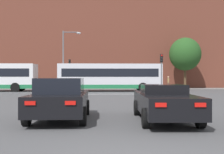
% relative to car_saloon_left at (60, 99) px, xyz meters
% --- Properties ---
extents(stop_line_strip, '(7.59, 0.30, 0.01)m').
position_rel_car_saloon_left_xyz_m(stop_line_strip, '(2.05, 15.92, -0.79)').
color(stop_line_strip, silver).
rests_on(stop_line_strip, ground_plane).
extents(far_pavement, '(68.43, 2.50, 0.01)m').
position_rel_car_saloon_left_xyz_m(far_pavement, '(2.05, 28.01, -0.79)').
color(far_pavement, gray).
rests_on(far_pavement, ground_plane).
extents(brick_civic_building, '(48.53, 14.45, 26.20)m').
position_rel_car_saloon_left_xyz_m(brick_civic_building, '(2.64, 38.42, 9.56)').
color(brick_civic_building, brown).
rests_on(brick_civic_building, ground_plane).
extents(car_saloon_left, '(2.10, 4.44, 1.57)m').
position_rel_car_saloon_left_xyz_m(car_saloon_left, '(0.00, 0.00, 0.00)').
color(car_saloon_left, black).
rests_on(car_saloon_left, ground_plane).
extents(car_roadster_right, '(2.05, 4.93, 1.33)m').
position_rel_car_saloon_left_xyz_m(car_roadster_right, '(3.85, -0.38, -0.10)').
color(car_roadster_right, black).
rests_on(car_roadster_right, ground_plane).
extents(bus_crossing_lead, '(11.57, 2.72, 3.10)m').
position_rel_car_saloon_left_xyz_m(bus_crossing_lead, '(2.46, 21.23, 0.87)').
color(bus_crossing_lead, silver).
rests_on(bus_crossing_lead, ground_plane).
extents(traffic_light_near_right, '(0.26, 0.31, 3.86)m').
position_rel_car_saloon_left_xyz_m(traffic_light_near_right, '(7.35, 16.43, 1.82)').
color(traffic_light_near_right, slate).
rests_on(traffic_light_near_right, ground_plane).
extents(traffic_light_far_left, '(0.26, 0.31, 4.01)m').
position_rel_car_saloon_left_xyz_m(traffic_light_far_left, '(-2.82, 27.36, 1.92)').
color(traffic_light_far_left, slate).
rests_on(traffic_light_far_left, ground_plane).
extents(street_lamp_junction, '(2.09, 0.36, 6.87)m').
position_rel_car_saloon_left_xyz_m(street_lamp_junction, '(-2.48, 21.29, 3.43)').
color(street_lamp_junction, slate).
rests_on(street_lamp_junction, ground_plane).
extents(pedestrian_waiting, '(0.30, 0.44, 1.75)m').
position_rel_car_saloon_left_xyz_m(pedestrian_waiting, '(10.92, 28.65, 0.24)').
color(pedestrian_waiting, brown).
rests_on(pedestrian_waiting, ground_plane).
extents(pedestrian_walking_east, '(0.39, 0.46, 1.61)m').
position_rel_car_saloon_left_xyz_m(pedestrian_walking_east, '(6.04, 27.72, 0.15)').
color(pedestrian_walking_east, black).
rests_on(pedestrian_walking_east, ground_plane).
extents(pedestrian_walking_west, '(0.36, 0.45, 1.70)m').
position_rel_car_saloon_left_xyz_m(pedestrian_walking_west, '(2.57, 28.67, 0.21)').
color(pedestrian_walking_west, brown).
rests_on(pedestrian_walking_west, ground_plane).
extents(tree_by_building, '(4.42, 4.42, 7.18)m').
position_rel_car_saloon_left_xyz_m(tree_by_building, '(13.23, 28.38, 4.05)').
color(tree_by_building, '#4C3823').
rests_on(tree_by_building, ground_plane).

